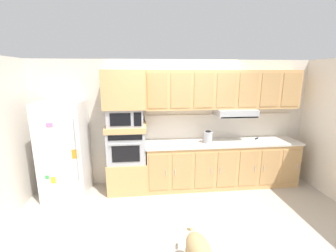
{
  "coord_description": "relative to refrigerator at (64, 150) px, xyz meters",
  "views": [
    {
      "loc": [
        -0.63,
        -3.45,
        2.25
      ],
      "look_at": [
        -0.2,
        0.55,
        1.31
      ],
      "focal_mm": 24.44,
      "sensor_mm": 36.0,
      "label": 1
    }
  ],
  "objects": [
    {
      "name": "screwdriver",
      "position": [
        3.75,
        0.16,
        0.05
      ],
      "size": [
        0.16,
        0.17,
        0.03
      ],
      "color": "black",
      "rests_on": "countertop_slab"
    },
    {
      "name": "oven_base_cabinet",
      "position": [
        1.12,
        0.07,
        -0.58
      ],
      "size": [
        0.74,
        0.62,
        0.6
      ],
      "primitive_type": "cube",
      "color": "tan",
      "rests_on": "ground"
    },
    {
      "name": "backsplash_panel",
      "position": [
        3.0,
        0.36,
        0.29
      ],
      "size": [
        3.05,
        0.02,
        0.5
      ],
      "primitive_type": "cube",
      "color": "silver",
      "rests_on": "countertop_slab"
    },
    {
      "name": "electric_kettle",
      "position": [
        2.68,
        0.02,
        0.15
      ],
      "size": [
        0.17,
        0.17,
        0.24
      ],
      "color": "#A8AAAF",
      "rests_on": "countertop_slab"
    },
    {
      "name": "built_in_oven",
      "position": [
        1.12,
        0.07,
        0.02
      ],
      "size": [
        0.7,
        0.62,
        0.6
      ],
      "color": "#A8AAAF",
      "rests_on": "oven_base_cabinet"
    },
    {
      "name": "refrigerator",
      "position": [
        0.0,
        0.0,
        0.0
      ],
      "size": [
        0.76,
        0.73,
        1.76
      ],
      "color": "white",
      "rests_on": "ground"
    },
    {
      "name": "appliance_upper_cabinet",
      "position": [
        1.12,
        0.07,
        1.08
      ],
      "size": [
        0.74,
        0.62,
        0.68
      ],
      "primitive_type": "cube",
      "color": "tan",
      "rests_on": "microwave"
    },
    {
      "name": "back_kitchen_wall",
      "position": [
        2.09,
        0.43,
        0.37
      ],
      "size": [
        6.2,
        0.12,
        2.5
      ],
      "primitive_type": "cube",
      "color": "beige",
      "rests_on": "ground"
    },
    {
      "name": "lower_cabinet_run",
      "position": [
        3.0,
        0.07,
        -0.44
      ],
      "size": [
        3.01,
        0.63,
        0.88
      ],
      "color": "tan",
      "rests_on": "ground"
    },
    {
      "name": "countertop_slab",
      "position": [
        3.0,
        0.07,
        0.02
      ],
      "size": [
        3.05,
        0.64,
        0.04
      ],
      "primitive_type": "cube",
      "color": "beige",
      "rests_on": "lower_cabinet_run"
    },
    {
      "name": "ground_plane",
      "position": [
        2.09,
        -0.68,
        -0.88
      ],
      "size": [
        9.6,
        9.6,
        0.0
      ],
      "primitive_type": "plane",
      "color": "#B2A899"
    },
    {
      "name": "microwave",
      "position": [
        1.12,
        0.07,
        0.58
      ],
      "size": [
        0.64,
        0.54,
        0.32
      ],
      "color": "#A8AAAF",
      "rests_on": "appliance_mid_shelf"
    },
    {
      "name": "appliance_mid_shelf",
      "position": [
        1.12,
        0.07,
        0.37
      ],
      "size": [
        0.74,
        0.62,
        0.1
      ],
      "primitive_type": "cube",
      "color": "tan",
      "rests_on": "built_in_oven"
    },
    {
      "name": "upper_cabinet_with_hood",
      "position": [
        3.01,
        0.19,
        1.02
      ],
      "size": [
        3.01,
        0.48,
        0.88
      ],
      "color": "tan",
      "rests_on": "backsplash_panel"
    }
  ]
}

